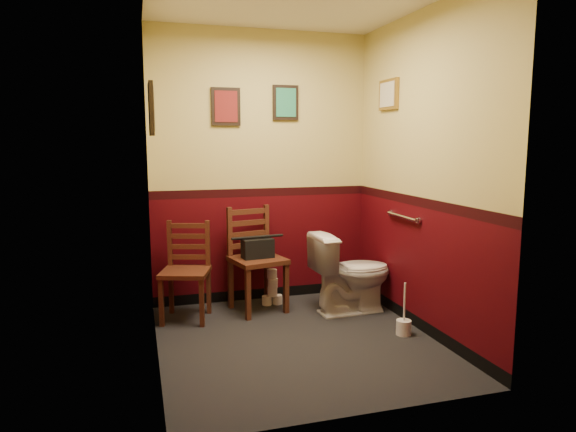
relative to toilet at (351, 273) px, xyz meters
name	(u,v)px	position (x,y,z in m)	size (l,w,h in m)	color
floor	(297,341)	(-0.72, -0.56, -0.38)	(2.20, 2.40, 0.00)	black
wall_back	(261,168)	(-0.72, 0.64, 0.97)	(2.20, 2.70, 0.00)	#3D040A
wall_front	(361,190)	(-0.72, -1.76, 0.97)	(2.20, 2.70, 0.00)	#3D040A
wall_left	(152,179)	(-1.82, -0.56, 0.97)	(2.40, 2.70, 0.00)	#3D040A
wall_right	(422,174)	(0.38, -0.56, 0.97)	(2.40, 2.70, 0.00)	#3D040A
grab_bar	(402,217)	(0.35, -0.31, 0.57)	(0.05, 0.56, 0.06)	silver
framed_print_back_a	(226,107)	(-1.07, 0.62, 1.57)	(0.28, 0.04, 0.36)	black
framed_print_back_b	(286,103)	(-0.47, 0.62, 1.62)	(0.26, 0.04, 0.34)	black
framed_print_left	(151,109)	(-1.80, -0.46, 1.47)	(0.04, 0.30, 0.38)	black
framed_print_right	(388,95)	(0.36, 0.04, 1.67)	(0.04, 0.34, 0.28)	olive
toilet	(351,273)	(0.00, 0.00, 0.00)	(0.43, 0.77, 0.76)	white
toilet_brush	(404,326)	(0.19, -0.68, -0.31)	(0.13, 0.13, 0.45)	silver
chair_left	(186,271)	(-1.52, 0.26, 0.07)	(0.52, 0.52, 0.89)	#562919
chair_right	(256,259)	(-0.86, 0.33, 0.12)	(0.56, 0.56, 0.99)	#562919
handbag	(258,248)	(-0.85, 0.28, 0.24)	(0.31, 0.18, 0.21)	black
tp_stack	(272,290)	(-0.67, 0.42, -0.23)	(0.21, 0.13, 0.36)	silver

